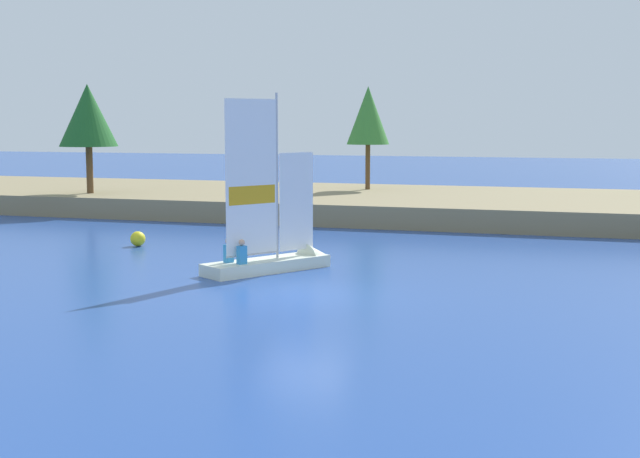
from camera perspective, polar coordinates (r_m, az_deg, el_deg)
ground_plane at (r=24.67m, az=-1.10°, el=-4.32°), size 200.00×200.00×0.00m
shore_bank at (r=46.09m, az=7.78°, el=1.56°), size 80.00×14.03×1.05m
shoreline_tree_left at (r=48.32m, az=-14.91°, el=7.16°), size 3.09×3.09×5.81m
shoreline_tree_midleft at (r=49.50m, az=3.16°, el=7.39°), size 2.41×2.41×5.80m
sailboat at (r=28.89m, az=-2.39°, el=-1.58°), size 3.66×4.82×6.13m
channel_buoy at (r=34.92m, az=-11.81°, el=-0.63°), size 0.59×0.59×0.59m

